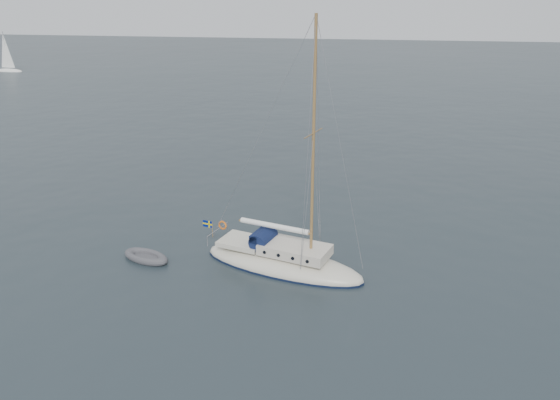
# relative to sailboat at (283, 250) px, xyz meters

# --- Properties ---
(ground) EXTENTS (300.00, 300.00, 0.00)m
(ground) POSITION_rel_sailboat_xyz_m (0.06, -0.19, -0.98)
(ground) COLOR black
(ground) RESTS_ON ground
(sailboat) EXTENTS (9.14, 2.74, 13.02)m
(sailboat) POSITION_rel_sailboat_xyz_m (0.00, 0.00, 0.00)
(sailboat) COLOR beige
(sailboat) RESTS_ON ground
(dinghy) EXTENTS (2.78, 1.26, 0.40)m
(dinghy) POSITION_rel_sailboat_xyz_m (-7.28, -0.47, -0.81)
(dinghy) COLOR #48484D
(dinghy) RESTS_ON ground
(distant_yacht_c) EXTENTS (5.54, 2.96, 7.35)m
(distant_yacht_c) POSITION_rel_sailboat_xyz_m (-61.62, 65.14, 2.15)
(distant_yacht_c) COLOR white
(distant_yacht_c) RESTS_ON ground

